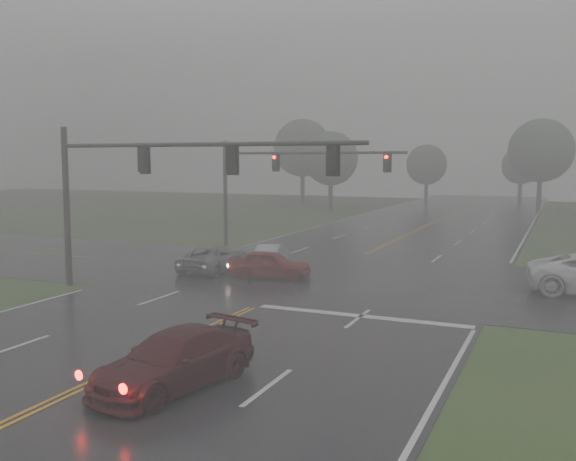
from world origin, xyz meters
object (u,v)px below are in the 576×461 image
at_px(sedan_maroon, 175,387).
at_px(sedan_red, 270,278).
at_px(sedan_silver, 271,265).
at_px(signal_gantry_far, 277,173).
at_px(car_grey, 215,271).
at_px(signal_gantry_near, 148,175).

height_order(sedan_maroon, sedan_red, sedan_maroon).
bearing_deg(sedan_silver, sedan_red, 101.72).
distance_m(sedan_maroon, signal_gantry_far, 27.08).
height_order(sedan_maroon, car_grey, sedan_maroon).
relative_size(sedan_maroon, signal_gantry_far, 0.39).
distance_m(car_grey, signal_gantry_near, 8.17).
bearing_deg(sedan_silver, sedan_maroon, 95.29).
height_order(sedan_silver, signal_gantry_near, signal_gantry_near).
bearing_deg(sedan_red, car_grey, 67.33).
relative_size(sedan_silver, car_grey, 0.75).
relative_size(sedan_red, signal_gantry_near, 0.28).
height_order(car_grey, signal_gantry_far, signal_gantry_far).
bearing_deg(signal_gantry_far, sedan_red, -67.50).
relative_size(sedan_maroon, signal_gantry_near, 0.34).
distance_m(sedan_silver, signal_gantry_far, 8.55).
bearing_deg(car_grey, sedan_silver, -126.30).
distance_m(sedan_red, sedan_silver, 4.05).
bearing_deg(signal_gantry_near, sedan_red, 57.42).
distance_m(car_grey, signal_gantry_far, 10.59).
xyz_separation_m(sedan_maroon, signal_gantry_far, (-8.48, 25.21, 5.11)).
bearing_deg(signal_gantry_far, car_grey, -87.06).
bearing_deg(sedan_silver, car_grey, 42.43).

